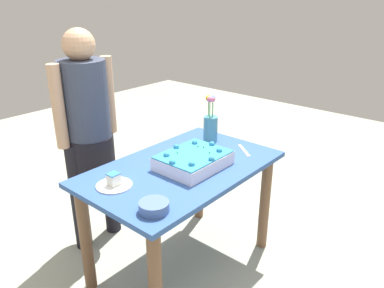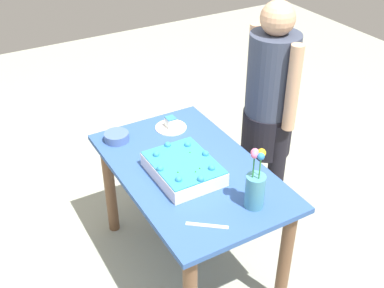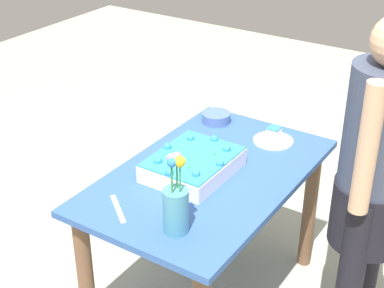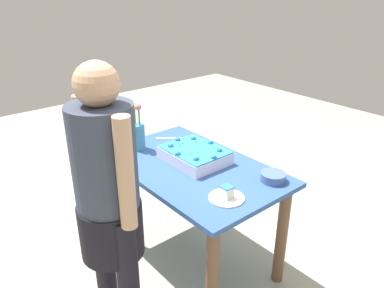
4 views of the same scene
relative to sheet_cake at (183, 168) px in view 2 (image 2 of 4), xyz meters
name	(u,v)px [view 2 (image 2 of 4)]	position (x,y,z in m)	size (l,w,h in m)	color
ground_plane	(190,261)	(-0.04, 0.06, -0.77)	(8.00, 8.00, 0.00)	#9FA391
dining_table	(189,188)	(-0.04, 0.06, -0.18)	(1.19, 0.73, 0.72)	#305497
sheet_cake	(183,168)	(0.00, 0.00, 0.00)	(0.40, 0.31, 0.11)	white
serving_plate_with_slice	(171,125)	(-0.46, 0.16, -0.02)	(0.19, 0.19, 0.07)	white
cake_knife	(207,225)	(0.40, -0.10, -0.04)	(0.20, 0.02, 0.00)	silver
flower_vase	(255,187)	(0.39, 0.18, 0.07)	(0.10, 0.10, 0.32)	teal
fruit_bowl	(117,137)	(-0.49, -0.18, -0.02)	(0.15, 0.15, 0.05)	#4A669F
person_standing	(269,104)	(-0.22, 0.72, 0.09)	(0.45, 0.31, 1.49)	black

